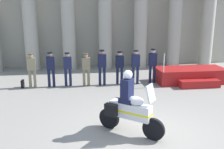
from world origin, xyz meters
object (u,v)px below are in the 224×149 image
(motorcycle_with_rider, at_px, (128,108))
(officer_in_row_2, at_px, (68,66))
(officer_in_row_7, at_px, (153,63))
(reviewing_stand, at_px, (191,76))
(officer_in_row_4, at_px, (102,65))
(officer_in_row_1, at_px, (51,67))
(officer_in_row_0, at_px, (32,68))
(officer_in_row_5, at_px, (120,65))
(briefcase_on_ground, at_px, (23,84))
(officer_in_row_6, at_px, (136,64))
(officer_in_row_3, at_px, (86,67))

(motorcycle_with_rider, bearing_deg, officer_in_row_2, 149.39)
(officer_in_row_7, bearing_deg, reviewing_stand, 169.10)
(officer_in_row_4, distance_m, motorcycle_with_rider, 5.16)
(reviewing_stand, height_order, officer_in_row_1, officer_in_row_1)
(officer_in_row_7, bearing_deg, motorcycle_with_rider, 59.54)
(officer_in_row_2, relative_size, officer_in_row_4, 0.94)
(officer_in_row_0, height_order, officer_in_row_7, officer_in_row_7)
(officer_in_row_5, height_order, briefcase_on_ground, officer_in_row_5)
(officer_in_row_6, distance_m, briefcase_on_ground, 5.54)
(officer_in_row_6, relative_size, motorcycle_with_rider, 0.90)
(officer_in_row_7, bearing_deg, officer_in_row_6, -1.30)
(motorcycle_with_rider, bearing_deg, officer_in_row_4, 132.28)
(officer_in_row_1, height_order, officer_in_row_6, officer_in_row_6)
(officer_in_row_7, bearing_deg, officer_in_row_3, -6.10)
(reviewing_stand, height_order, officer_in_row_7, officer_in_row_7)
(officer_in_row_1, distance_m, officer_in_row_3, 1.67)
(officer_in_row_2, height_order, officer_in_row_4, officer_in_row_4)
(officer_in_row_0, bearing_deg, briefcase_on_ground, -7.49)
(officer_in_row_5, height_order, officer_in_row_6, officer_in_row_6)
(officer_in_row_7, height_order, motorcycle_with_rider, motorcycle_with_rider)
(reviewing_stand, distance_m, officer_in_row_0, 7.94)
(officer_in_row_4, bearing_deg, officer_in_row_2, -10.82)
(officer_in_row_5, relative_size, briefcase_on_ground, 4.59)
(officer_in_row_3, height_order, officer_in_row_7, officer_in_row_7)
(officer_in_row_0, relative_size, officer_in_row_2, 0.99)
(reviewing_stand, distance_m, officer_in_row_2, 6.27)
(officer_in_row_5, relative_size, officer_in_row_6, 0.97)
(officer_in_row_4, distance_m, officer_in_row_7, 2.57)
(officer_in_row_7, bearing_deg, officer_in_row_4, -4.80)
(officer_in_row_4, bearing_deg, officer_in_row_0, -8.59)
(reviewing_stand, bearing_deg, officer_in_row_6, 179.31)
(reviewing_stand, bearing_deg, briefcase_on_ground, 179.32)
(officer_in_row_0, xyz_separation_m, motorcycle_with_rider, (3.65, -5.22, -0.17))
(officer_in_row_5, bearing_deg, officer_in_row_2, -7.12)
(reviewing_stand, xyz_separation_m, officer_in_row_5, (-3.69, 0.13, 0.63))
(reviewing_stand, relative_size, officer_in_row_6, 2.07)
(motorcycle_with_rider, bearing_deg, officer_in_row_5, 122.61)
(officer_in_row_1, height_order, motorcycle_with_rider, motorcycle_with_rider)
(officer_in_row_4, bearing_deg, officer_in_row_3, -10.40)
(reviewing_stand, bearing_deg, officer_in_row_4, 179.76)
(officer_in_row_0, distance_m, officer_in_row_6, 5.01)
(reviewing_stand, height_order, motorcycle_with_rider, motorcycle_with_rider)
(officer_in_row_0, distance_m, motorcycle_with_rider, 6.37)
(reviewing_stand, bearing_deg, officer_in_row_2, 178.87)
(officer_in_row_1, xyz_separation_m, officer_in_row_6, (4.11, -0.00, 0.02))
(reviewing_stand, distance_m, officer_in_row_7, 2.13)
(officer_in_row_1, relative_size, briefcase_on_ground, 4.69)
(officer_in_row_7, relative_size, briefcase_on_ground, 4.84)
(officer_in_row_7, bearing_deg, officer_in_row_1, -6.20)
(officer_in_row_7, relative_size, motorcycle_with_rider, 0.92)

